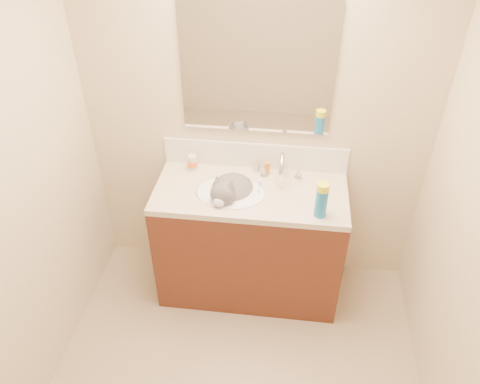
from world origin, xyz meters
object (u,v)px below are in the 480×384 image
(pill_bottle, at_px, (193,163))
(amber_bottle, at_px, (267,168))
(faucet, at_px, (282,169))
(vanity_cabinet, at_px, (250,244))
(basin, at_px, (231,201))
(silver_jar, at_px, (257,167))
(cat, at_px, (231,193))
(spray_can, at_px, (321,202))

(pill_bottle, xyz_separation_m, amber_bottle, (0.49, 0.01, -0.01))
(faucet, distance_m, pill_bottle, 0.59)
(vanity_cabinet, xyz_separation_m, faucet, (0.18, 0.14, 0.54))
(basin, relative_size, amber_bottle, 5.01)
(basin, height_order, silver_jar, silver_jar)
(basin, xyz_separation_m, amber_bottle, (0.21, 0.22, 0.11))
(cat, xyz_separation_m, silver_jar, (0.14, 0.23, 0.06))
(cat, height_order, spray_can, spray_can)
(faucet, relative_size, amber_bottle, 3.12)
(silver_jar, relative_size, spray_can, 0.29)
(vanity_cabinet, distance_m, basin, 0.40)
(basin, xyz_separation_m, spray_can, (0.54, -0.16, 0.16))
(vanity_cabinet, height_order, silver_jar, silver_jar)
(basin, distance_m, spray_can, 0.59)
(amber_bottle, bearing_deg, silver_jar, 159.65)
(basin, height_order, cat, cat)
(amber_bottle, bearing_deg, cat, -136.21)
(basin, relative_size, pill_bottle, 4.31)
(basin, distance_m, amber_bottle, 0.32)
(amber_bottle, bearing_deg, vanity_cabinet, -113.95)
(cat, bearing_deg, silver_jar, 72.60)
(vanity_cabinet, relative_size, cat, 2.75)
(amber_bottle, bearing_deg, pill_bottle, -179.40)
(spray_can, bearing_deg, faucet, 126.73)
(basin, distance_m, cat, 0.05)
(vanity_cabinet, height_order, spray_can, spray_can)
(silver_jar, xyz_separation_m, spray_can, (0.41, -0.40, 0.07))
(pill_bottle, height_order, amber_bottle, pill_bottle)
(cat, relative_size, amber_bottle, 4.85)
(vanity_cabinet, height_order, amber_bottle, amber_bottle)
(basin, xyz_separation_m, silver_jar, (0.14, 0.25, 0.10))
(cat, distance_m, silver_jar, 0.27)
(vanity_cabinet, relative_size, basin, 2.67)
(vanity_cabinet, bearing_deg, amber_bottle, 66.05)
(cat, relative_size, silver_jar, 7.82)
(silver_jar, bearing_deg, spray_can, -44.95)
(faucet, bearing_deg, vanity_cabinet, -142.71)
(pill_bottle, bearing_deg, silver_jar, 4.22)
(spray_can, bearing_deg, basin, 163.86)
(basin, height_order, pill_bottle, pill_bottle)
(faucet, bearing_deg, pill_bottle, 175.07)
(silver_jar, height_order, spray_can, spray_can)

